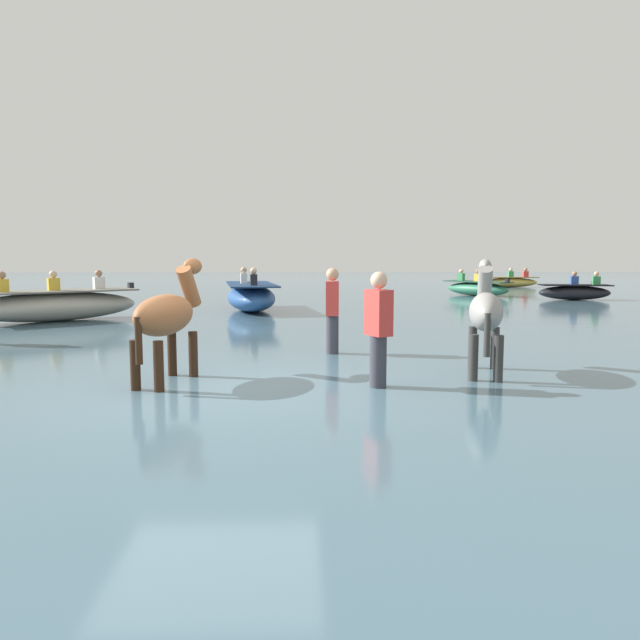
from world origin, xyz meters
TOP-DOWN VIEW (x-y plane):
  - ground_plane at (0.00, 0.00)m, footprint 120.00×120.00m
  - water_surface at (0.00, 10.00)m, footprint 90.00×90.00m
  - horse_lead_chestnut at (-0.61, 0.43)m, footprint 0.76×1.64m
  - horse_trailing_grey at (3.45, 0.80)m, footprint 0.75×1.63m
  - boat_near_starboard at (-0.40, 10.21)m, footprint 1.95×4.08m
  - boat_mid_channel at (11.04, 14.09)m, footprint 2.63×1.31m
  - boat_distant_west at (-4.93, 7.52)m, footprint 3.94×3.35m
  - boat_near_port at (12.00, 23.29)m, footprint 2.94×0.95m
  - boat_far_offshore at (8.19, 16.51)m, footprint 2.50×2.89m
  - person_wading_mid at (1.94, 0.05)m, footprint 0.32×0.38m
  - person_spectator_far at (1.53, 2.49)m, footprint 0.22×0.33m

SIDE VIEW (x-z plane):
  - ground_plane at x=0.00m, z-range 0.00..0.00m
  - water_surface at x=0.00m, z-range 0.00..0.26m
  - boat_near_port at x=12.00m, z-range 0.03..1.05m
  - boat_mid_channel at x=11.04m, z-range 0.04..1.08m
  - boat_far_offshore at x=8.19m, z-range 0.03..1.10m
  - boat_distant_west at x=-4.93m, z-range 0.03..1.26m
  - boat_near_starboard at x=-0.40m, z-range 0.03..1.29m
  - person_wading_mid at x=1.94m, z-range 0.05..1.68m
  - person_spectator_far at x=1.53m, z-range 0.05..1.68m
  - horse_trailing_grey at x=3.45m, z-range 0.16..1.94m
  - horse_lead_chestnut at x=-0.61m, z-range 0.16..1.95m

